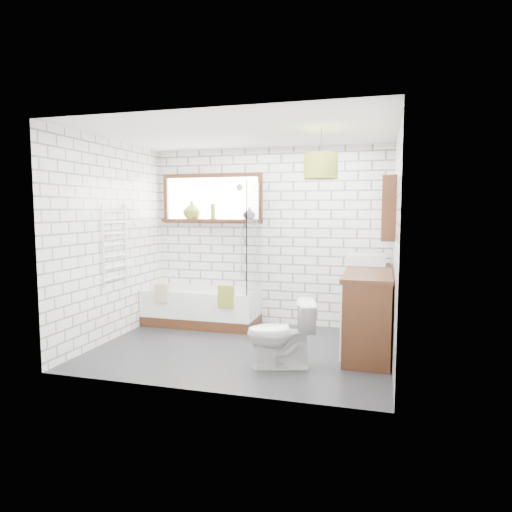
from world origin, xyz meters
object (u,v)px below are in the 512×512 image
(bathtub, at_px, (202,307))
(basin, at_px, (366,259))
(pendant, at_px, (321,166))
(toilet, at_px, (280,334))
(vanity, at_px, (369,310))

(bathtub, relative_size, basin, 3.37)
(bathtub, xyz_separation_m, pendant, (1.80, -1.00, 1.84))
(toilet, bearing_deg, basin, 133.82)
(bathtub, bearing_deg, vanity, -13.07)
(pendant, bearing_deg, basin, 64.24)
(vanity, distance_m, pendant, 1.77)
(bathtub, xyz_separation_m, vanity, (2.33, -0.54, 0.21))
(basin, height_order, toilet, basin)
(bathtub, relative_size, pendant, 4.38)
(bathtub, height_order, vanity, vanity)
(vanity, relative_size, toilet, 2.32)
(toilet, bearing_deg, pendant, 125.65)
(basin, height_order, pendant, pendant)
(toilet, xyz_separation_m, pendant, (0.34, 0.43, 1.75))
(basin, relative_size, pendant, 1.30)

